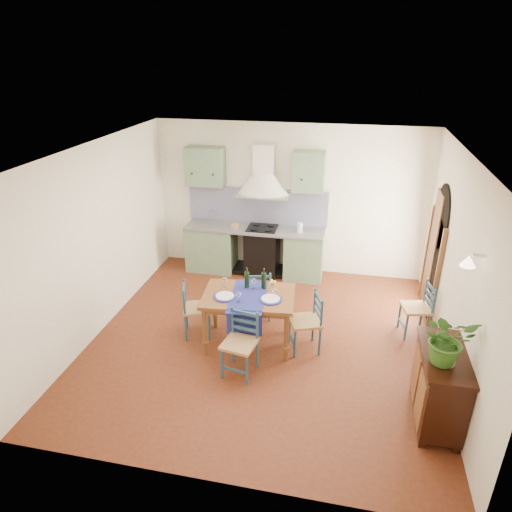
# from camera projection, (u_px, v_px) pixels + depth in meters

# --- Properties ---
(floor) EXTENTS (5.00, 5.00, 0.00)m
(floor) POSITION_uv_depth(u_px,v_px,m) (263.00, 340.00, 6.82)
(floor) COLOR #491E0F
(floor) RESTS_ON ground
(back_wall) EXTENTS (5.00, 0.96, 2.80)m
(back_wall) POSITION_uv_depth(u_px,v_px,m) (262.00, 220.00, 8.51)
(back_wall) COLOR white
(back_wall) RESTS_ON ground
(right_wall) EXTENTS (0.26, 5.00, 2.80)m
(right_wall) POSITION_uv_depth(u_px,v_px,m) (452.00, 267.00, 6.04)
(right_wall) COLOR white
(right_wall) RESTS_ON ground
(left_wall) EXTENTS (0.04, 5.00, 2.80)m
(left_wall) POSITION_uv_depth(u_px,v_px,m) (97.00, 240.00, 6.70)
(left_wall) COLOR white
(left_wall) RESTS_ON ground
(ceiling) EXTENTS (5.00, 5.00, 0.01)m
(ceiling) POSITION_uv_depth(u_px,v_px,m) (264.00, 152.00, 5.65)
(ceiling) COLOR white
(ceiling) RESTS_ON back_wall
(dining_table) EXTENTS (1.35, 1.03, 1.13)m
(dining_table) POSITION_uv_depth(u_px,v_px,m) (249.00, 301.00, 6.45)
(dining_table) COLOR brown
(dining_table) RESTS_ON ground
(chair_near) EXTENTS (0.49, 0.49, 0.89)m
(chair_near) POSITION_uv_depth(u_px,v_px,m) (240.00, 343.00, 5.97)
(chair_near) COLOR navy
(chair_near) RESTS_ON ground
(chair_far) EXTENTS (0.49, 0.49, 0.86)m
(chair_far) POSITION_uv_depth(u_px,v_px,m) (258.00, 293.00, 7.22)
(chair_far) COLOR navy
(chair_far) RESTS_ON ground
(chair_left) EXTENTS (0.51, 0.51, 0.86)m
(chair_left) POSITION_uv_depth(u_px,v_px,m) (195.00, 309.00, 6.78)
(chair_left) COLOR navy
(chair_left) RESTS_ON ground
(chair_right) EXTENTS (0.53, 0.53, 0.89)m
(chair_right) POSITION_uv_depth(u_px,v_px,m) (307.00, 322.00, 6.44)
(chair_right) COLOR navy
(chair_right) RESTS_ON ground
(chair_spare) EXTENTS (0.47, 0.47, 0.85)m
(chair_spare) POSITION_uv_depth(u_px,v_px,m) (418.00, 309.00, 6.80)
(chair_spare) COLOR navy
(chair_spare) RESTS_ON ground
(sideboard) EXTENTS (0.50, 1.05, 0.94)m
(sideboard) POSITION_uv_depth(u_px,v_px,m) (439.00, 385.00, 5.16)
(sideboard) COLOR black
(sideboard) RESTS_ON ground
(potted_plant) EXTENTS (0.63, 0.59, 0.58)m
(potted_plant) POSITION_uv_depth(u_px,v_px,m) (448.00, 339.00, 4.74)
(potted_plant) COLOR #2D5E1D
(potted_plant) RESTS_ON sideboard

